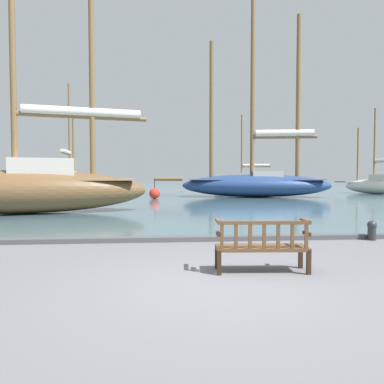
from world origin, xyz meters
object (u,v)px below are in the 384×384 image
Objects in this scene: sailboat_centre_channel at (24,183)px; sailboat_nearest_port at (70,179)px; park_bench at (262,245)px; channel_buoy at (155,193)px; sailboat_outer_starboard at (244,182)px; mooring_bollard at (372,229)px; sailboat_outer_port at (376,185)px; sailboat_mid_port at (256,179)px.

sailboat_nearest_port is (-5.29, 30.74, -0.11)m from sailboat_centre_channel.
sailboat_centre_channel is at bearing 126.74° from park_bench.
park_bench is 1.12× the size of channel_buoy.
sailboat_nearest_port is 1.48× the size of sailboat_outer_starboard.
sailboat_centre_channel is at bearing 147.68° from mooring_bollard.
park_bench is 42.78m from sailboat_nearest_port.
sailboat_centre_channel reaches higher than sailboat_outer_port.
sailboat_mid_port is at bearing 11.67° from channel_buoy.
park_bench is 0.21× the size of sailboat_outer_port.
sailboat_outer_starboard is 17.07× the size of mooring_bollard.
sailboat_centre_channel is at bearing -80.23° from sailboat_nearest_port.
sailboat_mid_port is 7.84m from channel_buoy.
sailboat_mid_port is (5.50, 21.26, 0.96)m from park_bench.
sailboat_outer_starboard reaches higher than sailboat_outer_port.
park_bench is at bearing -83.84° from channel_buoy.
sailboat_outer_starboard is at bearing 82.73° from mooring_bollard.
channel_buoy is at bearing 60.76° from sailboat_centre_channel.
channel_buoy is at bearing 109.36° from mooring_bollard.
sailboat_outer_port is at bearing 55.50° from park_bench.
sailboat_mid_port is at bearing 75.50° from park_bench.
sailboat_mid_port reaches higher than park_bench.
sailboat_centre_channel is at bearing -148.78° from sailboat_outer_port.
sailboat_mid_port is at bearing 84.59° from mooring_bollard.
park_bench is at bearing -72.58° from sailboat_nearest_port.
sailboat_nearest_port reaches higher than sailboat_outer_port.
sailboat_centre_channel is 13.38m from mooring_bollard.
sailboat_outer_port is 0.50× the size of sailboat_mid_port.
park_bench is 0.19× the size of sailboat_outer_starboard.
sailboat_nearest_port is 21.26m from sailboat_outer_starboard.
channel_buoy is (-7.62, -1.57, -0.97)m from sailboat_mid_port.
mooring_bollard is 0.35× the size of channel_buoy.
sailboat_outer_starboard reaches higher than mooring_bollard.
sailboat_mid_port is 10.92× the size of channel_buoy.
mooring_bollard is at bearing -70.64° from channel_buoy.
sailboat_nearest_port reaches higher than channel_buoy.
sailboat_centre_channel reaches higher than sailboat_outer_starboard.
sailboat_outer_starboard reaches higher than channel_buoy.
sailboat_outer_starboard is at bearing 77.65° from park_bench.
sailboat_outer_starboard is at bearing 127.30° from sailboat_outer_port.
sailboat_mid_port is (13.01, 11.20, 0.07)m from sailboat_centre_channel.
park_bench is at bearing -102.35° from sailboat_outer_starboard.
sailboat_centre_channel is (-7.51, 10.07, 0.89)m from park_bench.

